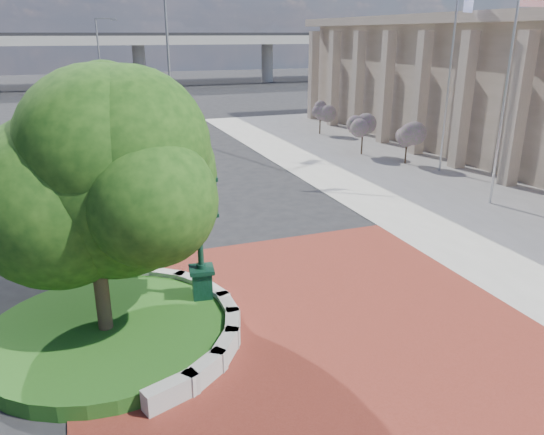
{
  "coord_description": "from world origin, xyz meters",
  "views": [
    {
      "loc": [
        -5.2,
        -12.51,
        7.46
      ],
      "look_at": [
        0.07,
        1.5,
        2.24
      ],
      "focal_mm": 35.0,
      "sensor_mm": 36.0,
      "label": 1
    }
  ],
  "objects_px": {
    "parked_car": "(150,114)",
    "post_clock": "(199,226)",
    "flagpole_b": "(449,81)",
    "street_lamp_near": "(171,53)",
    "street_lamp_far": "(102,59)",
    "flagpole_a": "(505,93)"
  },
  "relations": [
    {
      "from": "post_clock",
      "to": "flagpole_b",
      "type": "distance_m",
      "value": 19.81
    },
    {
      "from": "flagpole_b",
      "to": "street_lamp_near",
      "type": "height_order",
      "value": "street_lamp_near"
    },
    {
      "from": "flagpole_b",
      "to": "street_lamp_far",
      "type": "bearing_deg",
      "value": 118.2
    },
    {
      "from": "post_clock",
      "to": "flagpole_b",
      "type": "height_order",
      "value": "flagpole_b"
    },
    {
      "from": "post_clock",
      "to": "street_lamp_far",
      "type": "relative_size",
      "value": 0.52
    },
    {
      "from": "post_clock",
      "to": "parked_car",
      "type": "relative_size",
      "value": 1.15
    },
    {
      "from": "parked_car",
      "to": "street_lamp_near",
      "type": "relative_size",
      "value": 0.39
    },
    {
      "from": "parked_car",
      "to": "post_clock",
      "type": "bearing_deg",
      "value": -73.9
    },
    {
      "from": "street_lamp_near",
      "to": "street_lamp_far",
      "type": "distance_m",
      "value": 14.25
    },
    {
      "from": "parked_car",
      "to": "street_lamp_far",
      "type": "bearing_deg",
      "value": 140.43
    },
    {
      "from": "street_lamp_near",
      "to": "street_lamp_far",
      "type": "height_order",
      "value": "street_lamp_near"
    },
    {
      "from": "flagpole_a",
      "to": "street_lamp_far",
      "type": "bearing_deg",
      "value": 111.9
    },
    {
      "from": "flagpole_a",
      "to": "street_lamp_near",
      "type": "relative_size",
      "value": 0.94
    },
    {
      "from": "flagpole_a",
      "to": "flagpole_b",
      "type": "bearing_deg",
      "value": 74.25
    },
    {
      "from": "parked_car",
      "to": "street_lamp_near",
      "type": "xyz_separation_m",
      "value": [
        0.78,
        -7.59,
        5.38
      ]
    },
    {
      "from": "flagpole_a",
      "to": "flagpole_b",
      "type": "height_order",
      "value": "flagpole_a"
    },
    {
      "from": "post_clock",
      "to": "flagpole_a",
      "type": "xyz_separation_m",
      "value": [
        14.73,
        5.0,
        2.48
      ]
    },
    {
      "from": "post_clock",
      "to": "street_lamp_far",
      "type": "height_order",
      "value": "street_lamp_far"
    },
    {
      "from": "flagpole_a",
      "to": "street_lamp_far",
      "type": "relative_size",
      "value": 1.11
    },
    {
      "from": "street_lamp_far",
      "to": "flagpole_b",
      "type": "bearing_deg",
      "value": -61.8
    },
    {
      "from": "post_clock",
      "to": "street_lamp_far",
      "type": "xyz_separation_m",
      "value": [
        0.37,
        40.71,
        2.61
      ]
    },
    {
      "from": "flagpole_b",
      "to": "street_lamp_near",
      "type": "relative_size",
      "value": 0.94
    }
  ]
}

